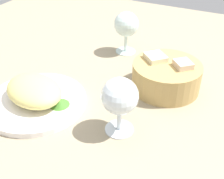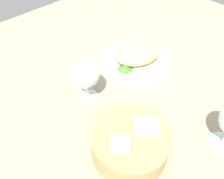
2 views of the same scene
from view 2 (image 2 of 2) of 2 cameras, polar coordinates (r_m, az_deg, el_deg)
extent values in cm
cube|color=gray|center=(65.14, 9.49, -2.77)|extent=(140.00, 140.00, 2.00)
cylinder|color=white|center=(75.04, 6.30, 7.29)|extent=(23.98, 23.98, 1.40)
ellipsoid|color=#E1D276|center=(73.02, 6.51, 9.31)|extent=(18.12, 15.50, 5.21)
cone|color=#417B2A|center=(69.92, 3.44, 5.78)|extent=(4.80, 4.80, 1.72)
cylinder|color=tan|center=(51.07, 4.62, -13.58)|extent=(17.30, 17.30, 6.98)
cube|color=beige|center=(47.06, 2.10, -14.85)|extent=(5.67, 5.69, 4.23)
cube|color=beige|center=(50.48, 8.52, -10.50)|extent=(6.94, 6.92, 5.16)
cylinder|color=silver|center=(63.93, -6.31, -1.76)|extent=(6.15, 6.15, 0.60)
cylinder|color=silver|center=(62.08, -6.49, -0.19)|extent=(1.00, 1.00, 4.48)
sphere|color=silver|center=(57.86, -6.99, 3.96)|extent=(7.67, 7.67, 7.67)
cylinder|color=silver|center=(60.76, 26.44, -12.09)|extent=(6.22, 6.22, 0.60)
camera|label=1|loc=(0.78, -48.43, 30.49)|focal=46.73mm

